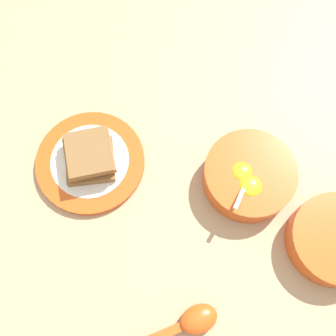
# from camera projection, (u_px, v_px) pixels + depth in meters

# --- Properties ---
(ground_plane) EXTENTS (3.00, 3.00, 0.00)m
(ground_plane) POSITION_uv_depth(u_px,v_px,m) (165.00, 223.00, 0.72)
(ground_plane) COLOR tan
(egg_bowl) EXTENTS (0.17, 0.17, 0.08)m
(egg_bowl) POSITION_uv_depth(u_px,v_px,m) (249.00, 176.00, 0.72)
(egg_bowl) COLOR #DB5119
(egg_bowl) RESTS_ON ground_plane
(toast_plate) EXTENTS (0.21, 0.21, 0.02)m
(toast_plate) POSITION_uv_depth(u_px,v_px,m) (90.00, 162.00, 0.75)
(toast_plate) COLOR #DB5119
(toast_plate) RESTS_ON ground_plane
(toast_sandwich) EXTENTS (0.12, 0.12, 0.05)m
(toast_sandwich) POSITION_uv_depth(u_px,v_px,m) (89.00, 156.00, 0.72)
(toast_sandwich) COLOR brown
(toast_sandwich) RESTS_ON toast_plate
(soup_spoon) EXTENTS (0.16, 0.07, 0.03)m
(soup_spoon) POSITION_uv_depth(u_px,v_px,m) (190.00, 323.00, 0.65)
(soup_spoon) COLOR #DB5119
(soup_spoon) RESTS_ON ground_plane
(congee_bowl) EXTENTS (0.16, 0.16, 0.05)m
(congee_bowl) POSITION_uv_depth(u_px,v_px,m) (335.00, 239.00, 0.68)
(congee_bowl) COLOR #DB5119
(congee_bowl) RESTS_ON ground_plane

